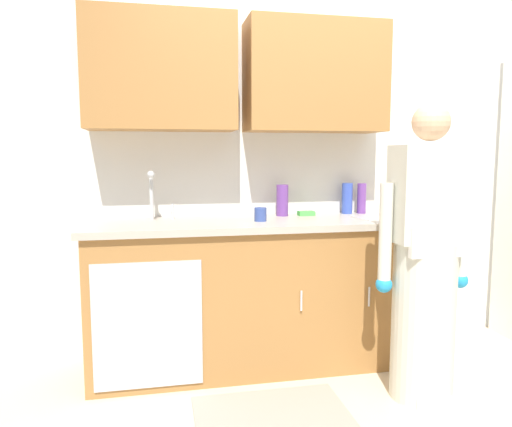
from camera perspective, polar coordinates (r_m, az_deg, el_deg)
ground_plane at (r=2.88m, az=13.03°, el=-21.27°), size 9.00×9.00×0.00m
kitchen_wall_with_uppers at (r=3.43m, az=4.58°, el=8.91°), size 4.80×0.44×2.70m
counter_cabinet at (r=3.18m, az=-1.41°, el=-9.61°), size 1.90×0.62×0.90m
countertop at (r=3.08m, az=-1.38°, el=-1.18°), size 1.96×0.66×0.04m
sink at (r=3.04m, az=-11.28°, el=-1.31°), size 0.50×0.36×0.35m
person_at_sink at (r=2.85m, az=19.05°, el=-6.86°), size 0.55×0.34×1.62m
floor_mat at (r=2.76m, az=1.82°, el=-22.22°), size 0.80×0.50×0.01m
bottle_dish_liquid at (r=3.30m, az=3.08°, el=1.54°), size 0.08×0.08×0.21m
bottle_cleaner_spray at (r=3.49m, az=10.55°, el=1.75°), size 0.07×0.07×0.21m
bottle_water_short at (r=3.52m, az=12.18°, el=1.74°), size 0.06×0.06×0.21m
cup_by_sink at (r=3.03m, az=0.52°, el=-0.11°), size 0.08×0.08×0.08m
knife_on_counter at (r=3.23m, az=12.09°, el=-0.54°), size 0.05×0.24×0.01m
sponge at (r=3.34m, az=5.86°, el=0.02°), size 0.11×0.07×0.03m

